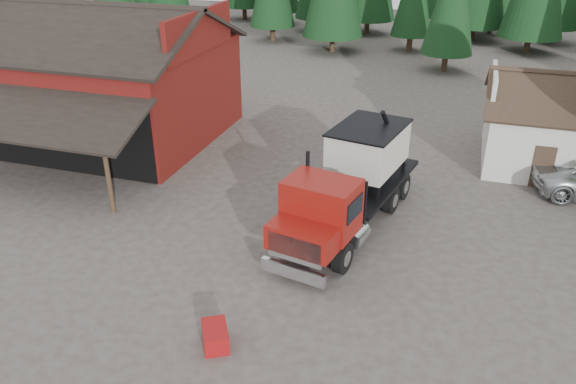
% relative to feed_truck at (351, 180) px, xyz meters
% --- Properties ---
extents(ground, '(120.00, 120.00, 0.00)m').
position_rel_feed_truck_xyz_m(ground, '(-4.01, -4.03, -1.98)').
color(ground, '#483F39').
rests_on(ground, ground).
extents(red_barn, '(12.80, 13.63, 7.18)m').
position_rel_feed_truck_xyz_m(red_barn, '(-15.01, 5.88, 0.71)').
color(red_barn, maroon).
rests_on(red_barn, ground).
extents(farmhouse, '(8.60, 6.42, 4.65)m').
position_rel_feed_truck_xyz_m(farmhouse, '(8.99, 8.97, -0.31)').
color(farmhouse, silver).
rests_on(farmhouse, ground).
extents(conifer_backdrop, '(76.00, 16.00, 16.00)m').
position_rel_feed_truck_xyz_m(conifer_backdrop, '(-4.01, 37.97, -1.98)').
color(conifer_backdrop, '#113317').
rests_on(conifer_backdrop, ground).
extents(feed_truck, '(4.27, 9.69, 4.24)m').
position_rel_feed_truck_xyz_m(feed_truck, '(0.00, 0.00, 0.00)').
color(feed_truck, black).
rests_on(feed_truck, ground).
extents(equip_box, '(1.16, 1.30, 0.60)m').
position_rel_feed_truck_xyz_m(equip_box, '(-2.22, -7.99, -1.68)').
color(equip_box, maroon).
rests_on(equip_box, ground).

